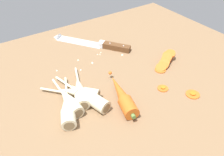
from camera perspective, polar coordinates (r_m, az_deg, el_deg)
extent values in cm
cube|color=brown|center=(80.56, -0.79, -1.24)|extent=(120.00, 90.00, 4.00)
cube|color=silver|center=(100.81, -7.86, 8.68)|extent=(15.21, 18.83, 0.50)
cone|color=silver|center=(106.14, -13.31, 9.57)|extent=(4.97, 4.74, 3.96)
cube|color=silver|center=(96.48, -2.56, 8.18)|extent=(3.55, 3.34, 2.20)
cube|color=brown|center=(94.42, 1.11, 7.49)|extent=(8.67, 10.58, 2.20)
sphere|color=silver|center=(94.71, -0.49, 8.37)|extent=(0.50, 0.50, 0.50)
sphere|color=silver|center=(93.09, 2.76, 7.76)|extent=(0.50, 0.50, 0.50)
cylinder|color=#D6601E|center=(66.30, 3.98, -7.03)|extent=(5.67, 7.00, 4.20)
cone|color=#D6601E|center=(71.27, 1.82, -3.10)|extent=(7.73, 15.18, 3.99)
sphere|color=#D6601E|center=(78.63, -0.64, 1.42)|extent=(1.20, 1.20, 1.20)
cylinder|color=#5B7F3D|center=(63.99, 5.19, -9.21)|extent=(1.42, 1.28, 1.20)
cylinder|color=beige|center=(70.27, -5.02, -4.08)|extent=(5.92, 5.95, 4.00)
cone|color=beige|center=(72.11, -9.65, -3.26)|extent=(8.09, 8.34, 3.80)
cylinder|color=beige|center=(75.05, -14.01, -2.97)|extent=(6.23, 6.72, 0.70)
cylinder|color=#7A6647|center=(69.73, -3.29, -4.37)|extent=(2.27, 2.11, 2.80)
cylinder|color=beige|center=(64.35, -10.47, -9.63)|extent=(5.62, 6.20, 4.00)
cone|color=beige|center=(69.37, -10.79, -5.41)|extent=(6.92, 9.77, 3.80)
cylinder|color=beige|center=(75.41, -11.00, -2.22)|extent=(4.33, 9.28, 0.70)
cylinder|color=#7A6647|center=(62.64, -10.34, -11.31)|extent=(2.71, 1.34, 2.80)
cylinder|color=beige|center=(67.33, -3.03, -6.23)|extent=(5.18, 6.15, 4.00)
cone|color=beige|center=(71.47, -7.27, -3.42)|extent=(6.00, 10.12, 3.80)
cylinder|color=beige|center=(76.78, -11.01, -1.38)|extent=(3.18, 10.12, 0.70)
cylinder|color=#7A6647|center=(65.98, -1.37, -7.32)|extent=(2.79, 0.97, 2.80)
cylinder|color=beige|center=(66.67, -9.01, -7.32)|extent=(4.10, 4.50, 4.00)
cone|color=beige|center=(70.93, -11.12, -4.30)|extent=(3.98, 7.93, 3.80)
cylinder|color=beige|center=(76.12, -12.92, -2.10)|extent=(0.89, 8.50, 0.70)
cylinder|color=#7A6647|center=(65.22, -8.17, -8.50)|extent=(2.81, 0.36, 2.80)
cylinder|color=beige|center=(68.79, -7.22, -5.38)|extent=(5.38, 5.79, 4.00)
cone|color=beige|center=(73.69, -7.89, -2.00)|extent=(6.47, 9.13, 3.80)
cylinder|color=beige|center=(79.49, -8.43, 0.50)|extent=(3.80, 8.69, 0.70)
cylinder|color=#7A6647|center=(67.10, -6.96, -6.72)|extent=(2.73, 1.26, 2.80)
cylinder|color=#D6601E|center=(84.57, 11.62, 2.02)|extent=(3.90, 3.90, 0.70)
cylinder|color=#D6601E|center=(85.28, 11.76, 2.53)|extent=(3.95, 3.81, 2.32)
cylinder|color=#D6601E|center=(85.92, 12.27, 2.95)|extent=(3.72, 3.59, 2.12)
cylinder|color=#D6601E|center=(86.52, 12.45, 3.38)|extent=(4.01, 3.83, 2.69)
cylinder|color=#D6601E|center=(87.18, 12.68, 3.83)|extent=(3.72, 3.59, 2.14)
cylinder|color=#D6601E|center=(87.90, 12.87, 4.30)|extent=(3.72, 3.56, 2.45)
cylinder|color=#D6601E|center=(88.87, 13.13, 4.85)|extent=(3.87, 3.70, 2.57)
cylinder|color=#D6601E|center=(89.72, 13.32, 5.35)|extent=(3.98, 3.85, 2.21)
cylinder|color=#D6601E|center=(90.42, 13.88, 5.71)|extent=(4.02, 3.88, 2.42)
cylinder|color=#D6601E|center=(76.93, 18.93, -3.66)|extent=(4.28, 4.28, 0.70)
cylinder|color=orange|center=(76.76, 18.97, -3.51)|extent=(1.80, 1.80, 0.16)
cylinder|color=#D6601E|center=(76.66, 12.20, -2.37)|extent=(3.44, 3.44, 0.70)
cylinder|color=orange|center=(76.49, 12.23, -2.22)|extent=(1.45, 1.45, 0.16)
sphere|color=silver|center=(83.65, -7.55, 2.06)|extent=(0.65, 0.65, 0.65)
sphere|color=silver|center=(91.70, -3.55, 5.79)|extent=(0.48, 0.48, 0.48)
sphere|color=silver|center=(91.12, 2.52, 5.74)|extent=(0.85, 0.85, 0.85)
sphere|color=silver|center=(84.82, -13.19, 1.84)|extent=(0.61, 0.61, 0.61)
sphere|color=silver|center=(92.80, -2.69, 6.24)|extent=(0.44, 0.44, 0.44)
sphere|color=silver|center=(91.74, -2.91, 5.82)|extent=(0.45, 0.45, 0.45)
sphere|color=silver|center=(86.70, -4.78, 3.78)|extent=(0.82, 0.82, 0.82)
sphere|color=silver|center=(83.82, -7.52, 2.06)|extent=(0.45, 0.45, 0.45)
sphere|color=silver|center=(88.94, -8.19, 4.41)|extent=(0.68, 0.68, 0.68)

